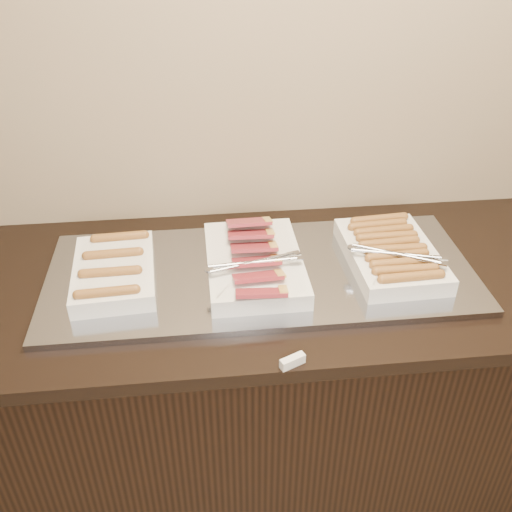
{
  "coord_description": "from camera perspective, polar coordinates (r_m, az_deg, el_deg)",
  "views": [
    {
      "loc": [
        -0.15,
        0.82,
        1.85
      ],
      "look_at": [
        -0.01,
        2.13,
        0.97
      ],
      "focal_mm": 40.0,
      "sensor_mm": 36.0,
      "label": 1
    }
  ],
  "objects": [
    {
      "name": "counter",
      "position": [
        1.92,
        0.19,
        -12.91
      ],
      "size": [
        2.06,
        0.76,
        0.9
      ],
      "color": "black",
      "rests_on": "ground"
    },
    {
      "name": "dish_center",
      "position": [
        1.59,
        -0.18,
        -0.64
      ],
      "size": [
        0.28,
        0.42,
        0.09
      ],
      "rotation": [
        0.0,
        0.0,
        0.01
      ],
      "color": "silver",
      "rests_on": "warming_tray"
    },
    {
      "name": "dish_left",
      "position": [
        1.61,
        -14.0,
        -1.48
      ],
      "size": [
        0.24,
        0.34,
        0.07
      ],
      "rotation": [
        0.0,
        0.0,
        0.07
      ],
      "color": "silver",
      "rests_on": "warming_tray"
    },
    {
      "name": "label_holder",
      "position": [
        1.35,
        3.67,
        -10.46
      ],
      "size": [
        0.06,
        0.04,
        0.02
      ],
      "primitive_type": "cube",
      "rotation": [
        0.0,
        0.0,
        0.43
      ],
      "color": "silver",
      "rests_on": "counter"
    },
    {
      "name": "warming_tray",
      "position": [
        1.62,
        0.5,
        -1.73
      ],
      "size": [
        1.2,
        0.5,
        0.02
      ],
      "primitive_type": "cube",
      "color": "#9598A2",
      "rests_on": "counter"
    },
    {
      "name": "dish_right",
      "position": [
        1.67,
        13.36,
        0.26
      ],
      "size": [
        0.27,
        0.37,
        0.08
      ],
      "rotation": [
        0.0,
        0.0,
        0.03
      ],
      "color": "silver",
      "rests_on": "warming_tray"
    }
  ]
}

